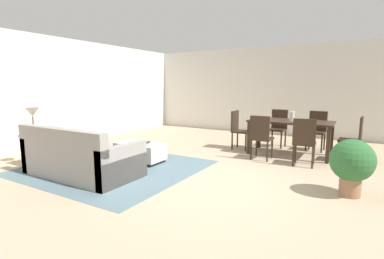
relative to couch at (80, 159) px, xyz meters
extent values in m
plane|color=tan|center=(1.94, 0.98, -0.29)|extent=(10.80, 10.80, 0.00)
cube|color=silver|center=(1.94, 5.98, 1.06)|extent=(9.00, 0.12, 2.70)
cube|color=silver|center=(-2.56, 1.48, 1.06)|extent=(0.12, 11.00, 2.70)
cube|color=slate|center=(0.14, 0.63, -0.29)|extent=(3.00, 2.80, 0.01)
cube|color=gray|center=(0.00, 0.06, -0.08)|extent=(1.99, 0.99, 0.42)
cube|color=gray|center=(0.00, -0.36, 0.35)|extent=(1.99, 0.16, 0.44)
cube|color=gray|center=(-0.92, 0.06, 0.02)|extent=(0.14, 0.99, 0.62)
cube|color=gray|center=(0.92, 0.06, 0.02)|extent=(0.14, 0.99, 0.62)
cube|color=slate|center=(-0.58, -0.09, 0.32)|extent=(0.39, 0.12, 0.39)
cube|color=silver|center=(-0.19, -0.10, 0.31)|extent=(0.36, 0.11, 0.36)
cube|color=tan|center=(0.19, -0.11, 0.30)|extent=(0.36, 0.11, 0.35)
cube|color=beige|center=(0.58, -0.09, 0.32)|extent=(0.38, 0.13, 0.39)
cube|color=silver|center=(0.29, 1.20, -0.07)|extent=(0.97, 0.52, 0.32)
cylinder|color=#332319|center=(-0.15, 1.41, -0.26)|extent=(0.05, 0.05, 0.06)
cylinder|color=#332319|center=(0.72, 1.41, -0.26)|extent=(0.05, 0.05, 0.06)
cylinder|color=#332319|center=(-0.15, 0.99, -0.26)|extent=(0.05, 0.05, 0.06)
cylinder|color=#332319|center=(0.72, 0.99, -0.26)|extent=(0.05, 0.05, 0.06)
cube|color=olive|center=(-1.29, 0.00, 0.29)|extent=(0.40, 0.40, 0.03)
cylinder|color=olive|center=(-1.46, 0.17, -0.01)|extent=(0.04, 0.04, 0.57)
cylinder|color=olive|center=(-1.12, 0.17, -0.01)|extent=(0.04, 0.04, 0.57)
cylinder|color=olive|center=(-1.46, -0.17, -0.01)|extent=(0.04, 0.04, 0.57)
cylinder|color=olive|center=(-1.12, -0.17, -0.01)|extent=(0.04, 0.04, 0.57)
cylinder|color=brown|center=(-1.29, 0.00, 0.32)|extent=(0.16, 0.16, 0.02)
cylinder|color=brown|center=(-1.29, 0.00, 0.49)|extent=(0.02, 0.02, 0.32)
cone|color=beige|center=(-1.29, 0.00, 0.74)|extent=(0.26, 0.26, 0.18)
cube|color=#332319|center=(2.74, 3.34, 0.45)|extent=(1.73, 0.86, 0.04)
cube|color=#332319|center=(1.93, 3.71, 0.07)|extent=(0.07, 0.07, 0.72)
cube|color=#332319|center=(3.54, 3.71, 0.07)|extent=(0.07, 0.07, 0.72)
cube|color=#332319|center=(1.93, 2.97, 0.07)|extent=(0.07, 0.07, 0.72)
cube|color=#332319|center=(3.54, 2.97, 0.07)|extent=(0.07, 0.07, 0.72)
cube|color=#332319|center=(2.32, 2.66, 0.14)|extent=(0.41, 0.41, 0.04)
cube|color=#332319|center=(2.32, 2.48, 0.39)|extent=(0.40, 0.05, 0.47)
cylinder|color=#332319|center=(2.15, 2.84, -0.09)|extent=(0.04, 0.04, 0.41)
cylinder|color=#332319|center=(2.49, 2.83, -0.09)|extent=(0.04, 0.04, 0.41)
cylinder|color=#332319|center=(2.15, 2.50, -0.09)|extent=(0.04, 0.04, 0.41)
cylinder|color=#332319|center=(2.49, 2.49, -0.09)|extent=(0.04, 0.04, 0.41)
cube|color=#332319|center=(3.16, 2.60, 0.14)|extent=(0.43, 0.43, 0.04)
cube|color=#332319|center=(3.18, 2.42, 0.39)|extent=(0.40, 0.07, 0.47)
cylinder|color=#332319|center=(2.98, 2.75, -0.09)|extent=(0.04, 0.04, 0.41)
cylinder|color=#332319|center=(3.32, 2.78, -0.09)|extent=(0.04, 0.04, 0.41)
cylinder|color=#332319|center=(3.01, 2.41, -0.09)|extent=(0.04, 0.04, 0.41)
cylinder|color=#332319|center=(3.34, 2.44, -0.09)|extent=(0.04, 0.04, 0.41)
cube|color=#332319|center=(2.27, 4.05, 0.14)|extent=(0.43, 0.43, 0.04)
cube|color=#332319|center=(2.29, 4.23, 0.39)|extent=(0.40, 0.07, 0.47)
cylinder|color=#332319|center=(2.43, 3.87, -0.09)|extent=(0.04, 0.04, 0.41)
cylinder|color=#332319|center=(2.09, 3.89, -0.09)|extent=(0.04, 0.04, 0.41)
cylinder|color=#332319|center=(2.45, 4.20, -0.09)|extent=(0.04, 0.04, 0.41)
cylinder|color=#332319|center=(2.12, 4.23, -0.09)|extent=(0.04, 0.04, 0.41)
cube|color=#332319|center=(3.17, 4.08, 0.14)|extent=(0.42, 0.42, 0.04)
cube|color=#332319|center=(3.18, 4.25, 0.39)|extent=(0.40, 0.06, 0.47)
cylinder|color=#332319|center=(3.33, 3.90, -0.09)|extent=(0.04, 0.04, 0.41)
cylinder|color=#332319|center=(2.99, 3.92, -0.09)|extent=(0.04, 0.04, 0.41)
cylinder|color=#332319|center=(3.35, 4.24, -0.09)|extent=(0.04, 0.04, 0.41)
cylinder|color=#332319|center=(3.01, 4.25, -0.09)|extent=(0.04, 0.04, 0.41)
cube|color=#332319|center=(3.90, 3.36, 0.14)|extent=(0.42, 0.42, 0.04)
cube|color=#332319|center=(4.08, 3.35, 0.39)|extent=(0.07, 0.40, 0.47)
cylinder|color=#332319|center=(3.72, 3.20, -0.09)|extent=(0.04, 0.04, 0.41)
cylinder|color=#332319|center=(3.74, 3.54, -0.09)|extent=(0.04, 0.04, 0.41)
cylinder|color=#332319|center=(4.05, 3.18, -0.09)|extent=(0.04, 0.04, 0.41)
cylinder|color=#332319|center=(4.08, 3.52, -0.09)|extent=(0.04, 0.04, 0.41)
cube|color=#332319|center=(1.62, 3.33, 0.14)|extent=(0.40, 0.40, 0.04)
cube|color=#332319|center=(1.44, 3.33, 0.39)|extent=(0.04, 0.40, 0.47)
cylinder|color=#332319|center=(1.79, 3.50, -0.09)|extent=(0.04, 0.04, 0.41)
cylinder|color=#332319|center=(1.79, 3.16, -0.09)|extent=(0.04, 0.04, 0.41)
cylinder|color=#332319|center=(1.45, 3.50, -0.09)|extent=(0.04, 0.04, 0.41)
cylinder|color=#332319|center=(1.45, 3.16, -0.09)|extent=(0.04, 0.04, 0.41)
cylinder|color=silver|center=(2.77, 3.31, 0.57)|extent=(0.11, 0.11, 0.21)
cube|color=#333338|center=(0.34, 1.21, 0.11)|extent=(0.30, 0.26, 0.03)
cylinder|color=#996B4C|center=(4.00, 1.29, -0.16)|extent=(0.28, 0.28, 0.26)
sphere|color=#2D6633|center=(4.00, 1.29, 0.22)|extent=(0.59, 0.59, 0.59)
camera|label=1|loc=(4.05, -3.14, 1.24)|focal=26.97mm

